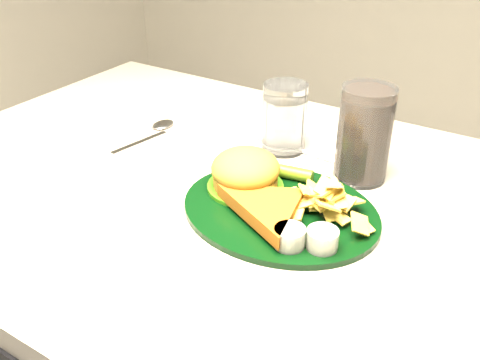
{
  "coord_description": "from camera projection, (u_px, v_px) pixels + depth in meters",
  "views": [
    {
      "loc": [
        0.4,
        -0.62,
        1.2
      ],
      "look_at": [
        0.03,
        -0.05,
        0.8
      ],
      "focal_mm": 40.0,
      "sensor_mm": 36.0,
      "label": 1
    }
  ],
  "objects": [
    {
      "name": "table",
      "position": [
        239.0,
        351.0,
        1.05
      ],
      "size": [
        1.2,
        0.8,
        0.75
      ],
      "primitive_type": null,
      "color": "gray",
      "rests_on": "ground"
    },
    {
      "name": "dinner_plate",
      "position": [
        281.0,
        194.0,
        0.78
      ],
      "size": [
        0.31,
        0.26,
        0.07
      ],
      "primitive_type": null,
      "rotation": [
        0.0,
        0.0,
        -0.01
      ],
      "color": "black",
      "rests_on": "table"
    },
    {
      "name": "water_glass",
      "position": [
        285.0,
        118.0,
        0.95
      ],
      "size": [
        0.1,
        0.1,
        0.12
      ],
      "primitive_type": "cylinder",
      "rotation": [
        0.0,
        0.0,
        -0.33
      ],
      "color": "white",
      "rests_on": "table"
    },
    {
      "name": "cola_glass",
      "position": [
        364.0,
        134.0,
        0.85
      ],
      "size": [
        0.11,
        0.11,
        0.16
      ],
      "primitive_type": "cylinder",
      "rotation": [
        0.0,
        0.0,
        -0.39
      ],
      "color": "black",
      "rests_on": "table"
    },
    {
      "name": "fork_napkin",
      "position": [
        318.0,
        212.0,
        0.79
      ],
      "size": [
        0.21,
        0.23,
        0.01
      ],
      "primitive_type": null,
      "rotation": [
        0.0,
        0.0,
        0.54
      ],
      "color": "white",
      "rests_on": "table"
    },
    {
      "name": "spoon",
      "position": [
        139.0,
        141.0,
        1.0
      ],
      "size": [
        0.08,
        0.18,
        0.01
      ],
      "primitive_type": null,
      "rotation": [
        0.0,
        0.0,
        -0.19
      ],
      "color": "silver",
      "rests_on": "table"
    },
    {
      "name": "wrapped_straw",
      "position": [
        286.0,
        146.0,
        0.99
      ],
      "size": [
        0.23,
        0.09,
        0.01
      ],
      "primitive_type": null,
      "rotation": [
        0.0,
        0.0,
        -0.07
      ],
      "color": "silver",
      "rests_on": "table"
    }
  ]
}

